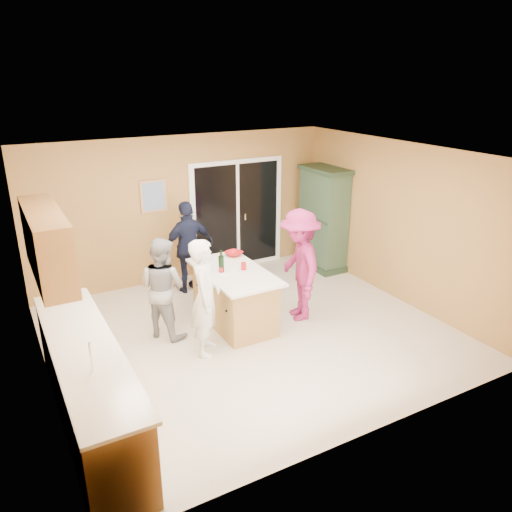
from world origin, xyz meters
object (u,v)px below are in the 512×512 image
kitchen_island (234,299)px  woman_navy (189,247)px  woman_grey (163,288)px  woman_magenta (299,265)px  woman_white (205,298)px  green_hutch (323,220)px

kitchen_island → woman_navy: (-0.13, 1.46, 0.40)m
woman_grey → woman_magenta: bearing=-135.8°
woman_white → woman_magenta: woman_magenta is taller
woman_white → green_hutch: bearing=-30.8°
green_hutch → woman_grey: green_hutch is taller
green_hutch → woman_navy: bearing=176.0°
green_hutch → woman_white: green_hutch is taller
woman_grey → woman_magenta: size_ratio=0.85×
woman_grey → woman_magenta: woman_magenta is taller
woman_navy → woman_magenta: woman_magenta is taller
kitchen_island → woman_navy: size_ratio=1.02×
woman_navy → kitchen_island: bearing=88.8°
green_hutch → woman_magenta: (-1.59, -1.58, -0.09)m
woman_grey → woman_navy: (0.91, 1.29, 0.06)m
green_hutch → woman_grey: (-3.58, -1.10, -0.21)m
green_hutch → woman_white: 3.73m
kitchen_island → woman_navy: woman_navy is taller
green_hutch → woman_grey: bearing=-162.9°
woman_navy → woman_magenta: bearing=115.2°
kitchen_island → green_hutch: green_hutch is taller
woman_white → woman_grey: woman_white is taller
kitchen_island → woman_white: (-0.70, -0.56, 0.41)m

